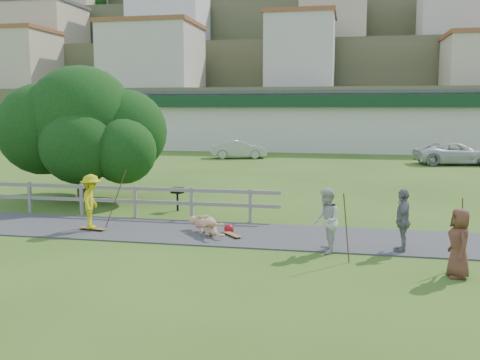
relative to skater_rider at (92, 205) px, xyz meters
The scene contains 20 objects.
ground 2.82m from the skater_rider, 23.22° to the right, with size 260.00×260.00×0.00m, color #325618.
path 2.65m from the skater_rider, ahead, with size 34.00×3.00×0.04m, color #3E3E41.
fence 3.09m from the skater_rider, 133.68° to the left, with size 15.05×0.10×1.10m.
strip_mall 34.53m from the skater_rider, 79.17° to the left, with size 32.50×10.75×5.10m.
hillside 91.29m from the skater_rider, 88.42° to the left, with size 220.00×67.00×47.50m.
skater_rider is the anchor object (origin of this frame).
skater_fallen 3.58m from the skater_rider, ahead, with size 1.70×0.41×0.62m, color tan.
spectator_a 7.13m from the skater_rider, ahead, with size 0.82×0.64×1.69m, color beige.
spectator_b 9.02m from the skater_rider, ahead, with size 0.98×0.41×1.68m, color slate.
spectator_c 10.32m from the skater_rider, 13.86° to the right, with size 0.76×0.49×1.55m, color brown.
car_silver 23.62m from the skater_rider, 90.65° to the left, with size 1.41×4.03×1.33m, color #AAAEB2.
car_white 26.46m from the skater_rider, 56.81° to the left, with size 2.40×5.20×1.44m, color silver.
tree 6.24m from the skater_rider, 119.61° to the left, with size 7.05×7.05×4.39m, color black, non-canonical shape.
bbq 3.92m from the skater_rider, 66.57° to the left, with size 0.40×0.30×0.86m, color black, non-canonical shape.
longboard_rider 0.78m from the skater_rider, ahead, with size 0.86×0.21×0.10m, color brown, non-canonical shape.
longboard_fallen 4.41m from the skater_rider, ahead, with size 0.81×0.20×0.09m, color brown, non-canonical shape.
helmet 4.23m from the skater_rider, ahead, with size 0.29×0.29×0.29m, color #A31018.
pole_rider 0.74m from the skater_rider, 33.69° to the left, with size 0.03×0.03×1.99m, color #523121.
pole_spec_left 7.78m from the skater_rider, 13.44° to the right, with size 0.03×0.03×1.72m, color #523121.
pole_spec_right 10.38m from the skater_rider, ahead, with size 0.03×0.03×1.67m, color #523121.
Camera 1 is at (5.05, -13.62, 3.77)m, focal length 40.00 mm.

